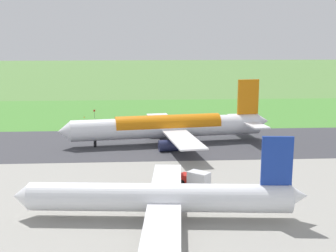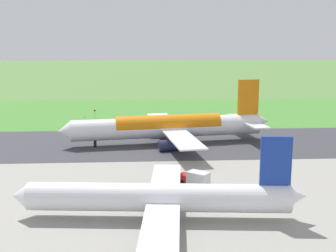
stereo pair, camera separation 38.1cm
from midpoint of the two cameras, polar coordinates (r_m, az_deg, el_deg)
The scene contains 9 objects.
ground_plane at distance 112.55m, azimuth -4.17°, elevation -2.30°, with size 800.00×800.00×0.00m, color #547F3D.
runway_asphalt at distance 112.55m, azimuth -4.17°, elevation -2.28°, with size 600.00×33.15×0.06m, color #38383D.
apron_concrete at distance 60.60m, azimuth -4.82°, elevation -14.66°, with size 440.00×110.00×0.05m, color gray.
grass_verge_foreground at distance 150.50m, azimuth -3.99°, elevation 1.21°, with size 600.00×80.00×0.04m, color #478534.
airliner_main at distance 111.87m, azimuth 0.29°, elevation -0.07°, with size 54.07×44.41×15.88m.
airliner_parked_mid at distance 66.20m, azimuth -0.89°, elevation -9.06°, with size 43.47×35.61×12.68m.
service_truck_baggage at distance 81.41m, azimuth 3.61°, elevation -6.65°, with size 5.91×5.42×2.65m.
no_stopping_sign at distance 148.53m, azimuth -9.28°, elevation 1.62°, with size 0.60×0.10×2.94m.
traffic_cone_orange at distance 150.42m, azimuth -10.56°, elevation 1.13°, with size 0.40×0.40×0.55m, color orange.
Camera 2 is at (-1.90, 109.36, 26.62)m, focal length 47.59 mm.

